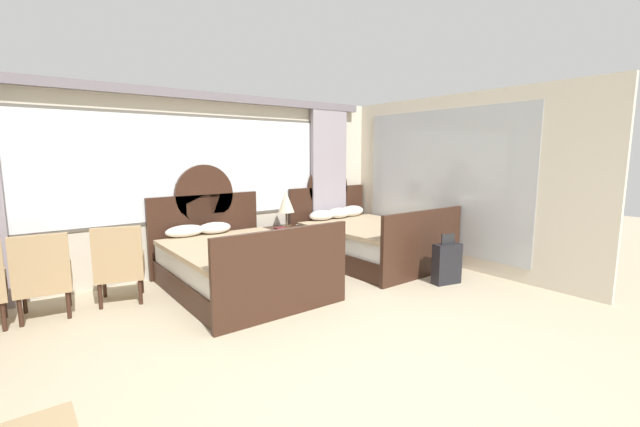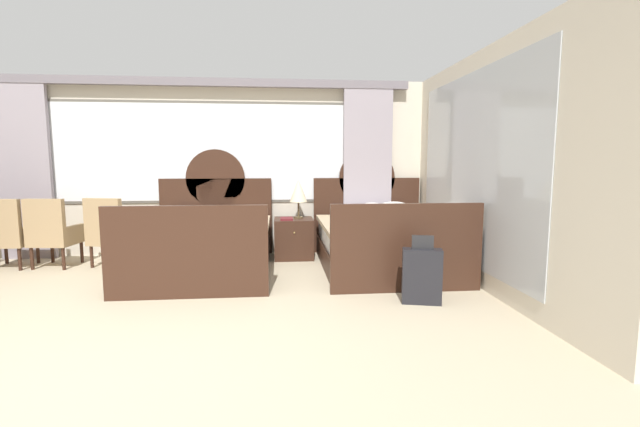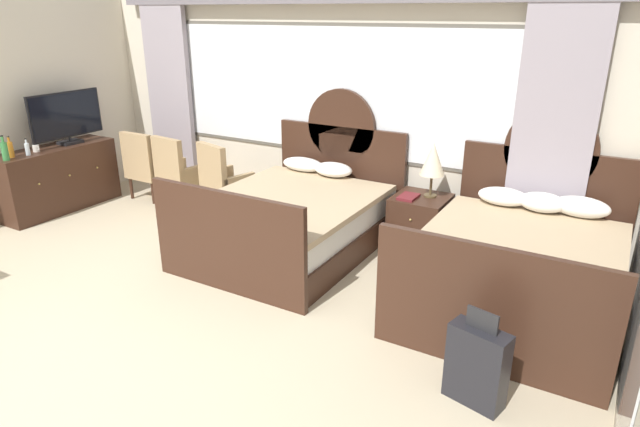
% 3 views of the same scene
% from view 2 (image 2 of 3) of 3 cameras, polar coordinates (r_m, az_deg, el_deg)
% --- Properties ---
extents(ground_plane, '(24.00, 24.00, 0.00)m').
position_cam_2_polar(ground_plane, '(3.55, -25.39, -17.66)').
color(ground_plane, '#BCAD8E').
extents(wall_back_window, '(6.91, 0.22, 2.70)m').
position_cam_2_polar(wall_back_window, '(6.91, -15.28, 6.48)').
color(wall_back_window, beige).
rests_on(wall_back_window, ground_plane).
extents(wall_right_mirror, '(0.08, 4.38, 2.70)m').
position_cam_2_polar(wall_right_mirror, '(5.20, 21.12, 5.44)').
color(wall_right_mirror, beige).
rests_on(wall_right_mirror, ground_plane).
extents(bed_near_window, '(1.70, 2.27, 1.63)m').
position_cam_2_polar(bed_near_window, '(5.86, -14.97, -4.02)').
color(bed_near_window, '#382116').
rests_on(bed_near_window, ground_plane).
extents(bed_near_mirror, '(1.70, 2.27, 1.63)m').
position_cam_2_polar(bed_near_mirror, '(5.95, 8.19, -3.64)').
color(bed_near_mirror, '#382116').
rests_on(bed_near_mirror, ground_plane).
extents(nightstand_between_beds, '(0.58, 0.60, 0.59)m').
position_cam_2_polar(nightstand_between_beds, '(6.49, -3.51, -3.28)').
color(nightstand_between_beds, '#382116').
rests_on(nightstand_between_beds, ground_plane).
extents(table_lamp_on_nightstand, '(0.27, 0.27, 0.59)m').
position_cam_2_polar(table_lamp_on_nightstand, '(6.47, -2.88, 3.01)').
color(table_lamp_on_nightstand, brown).
rests_on(table_lamp_on_nightstand, nightstand_between_beds).
extents(book_on_nightstand, '(0.18, 0.26, 0.03)m').
position_cam_2_polar(book_on_nightstand, '(6.33, -4.46, -0.70)').
color(book_on_nightstand, maroon).
rests_on(book_on_nightstand, nightstand_between_beds).
extents(armchair_by_window_left, '(0.65, 0.65, 0.96)m').
position_cam_2_polar(armchair_by_window_left, '(6.58, -26.02, -2.15)').
color(armchair_by_window_left, tan).
rests_on(armchair_by_window_left, ground_plane).
extents(armchair_by_window_centre, '(0.58, 0.58, 0.96)m').
position_cam_2_polar(armchair_by_window_centre, '(6.88, -32.00, -2.13)').
color(armchair_by_window_centre, tan).
rests_on(armchair_by_window_centre, ground_plane).
extents(armchair_by_window_right, '(0.53, 0.53, 0.96)m').
position_cam_2_polar(armchair_by_window_right, '(7.16, -36.15, -2.10)').
color(armchair_by_window_right, tan).
rests_on(armchair_by_window_right, ground_plane).
extents(suitcase_on_floor, '(0.42, 0.26, 0.70)m').
position_cam_2_polar(suitcase_on_floor, '(4.54, 13.35, -8.03)').
color(suitcase_on_floor, black).
rests_on(suitcase_on_floor, ground_plane).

